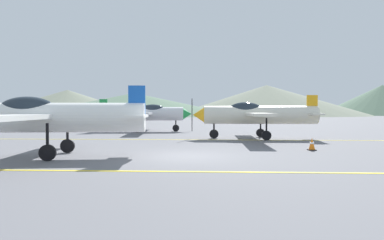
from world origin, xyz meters
TOP-DOWN VIEW (x-y plane):
  - ground_plane at (0.00, 0.00)m, footprint 400.00×400.00m
  - apron_line_near at (0.00, -3.50)m, footprint 80.00×0.16m
  - apron_line_far at (0.00, 7.53)m, footprint 80.00×0.16m
  - airplane_near at (-5.67, -0.45)m, footprint 8.44×9.69m
  - airplane_mid at (4.09, 8.59)m, footprint 8.34×9.62m
  - airplane_far at (-4.65, 15.82)m, footprint 8.42×9.68m
  - traffic_cone_front at (5.83, 2.23)m, footprint 0.36×0.36m
  - hill_left at (-73.51, 158.55)m, footprint 79.33×79.33m
  - hill_centerleft at (-27.39, 112.52)m, footprint 82.27×82.27m
  - hill_centerright at (24.73, 120.53)m, footprint 77.07×77.07m
  - hill_right at (75.22, 130.21)m, footprint 51.32×51.32m

SIDE VIEW (x-z plane):
  - ground_plane at x=0.00m, z-range 0.00..0.00m
  - apron_line_near at x=0.00m, z-range 0.00..0.01m
  - apron_line_far at x=0.00m, z-range 0.00..0.01m
  - traffic_cone_front at x=5.83m, z-range -0.01..0.58m
  - airplane_near at x=-5.67m, z-range 0.18..3.08m
  - airplane_mid at x=4.09m, z-range 0.18..3.08m
  - airplane_far at x=-4.65m, z-range 0.18..3.08m
  - hill_centerleft at x=-27.39m, z-range 0.00..8.72m
  - hill_centerright at x=24.73m, z-range 0.00..12.17m
  - hill_right at x=75.22m, z-range 0.00..12.85m
  - hill_left at x=-73.51m, z-range 0.00..12.96m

